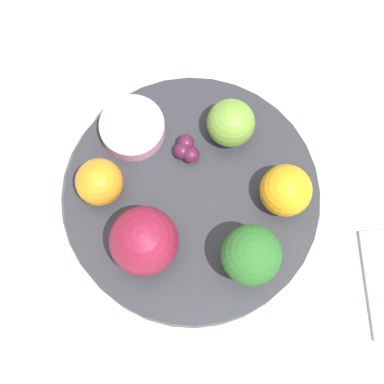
% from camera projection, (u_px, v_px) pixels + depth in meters
% --- Properties ---
extents(ground_plane, '(6.00, 6.00, 0.00)m').
position_uv_depth(ground_plane, '(192.00, 209.00, 0.63)').
color(ground_plane, gray).
extents(table_surface, '(1.20, 1.20, 0.02)m').
position_uv_depth(table_surface, '(192.00, 207.00, 0.62)').
color(table_surface, '#B2C6B2').
rests_on(table_surface, ground_plane).
extents(bowl, '(0.23, 0.23, 0.03)m').
position_uv_depth(bowl, '(192.00, 200.00, 0.60)').
color(bowl, '#2D2D33').
rests_on(bowl, table_surface).
extents(broccoli, '(0.05, 0.05, 0.07)m').
position_uv_depth(broccoli, '(251.00, 255.00, 0.53)').
color(broccoli, '#8CB76B').
rests_on(broccoli, bowl).
extents(apple_red, '(0.06, 0.06, 0.06)m').
position_uv_depth(apple_red, '(144.00, 241.00, 0.54)').
color(apple_red, maroon).
rests_on(apple_red, bowl).
extents(apple_green, '(0.04, 0.04, 0.04)m').
position_uv_depth(apple_green, '(231.00, 123.00, 0.58)').
color(apple_green, olive).
rests_on(apple_green, bowl).
extents(orange_front, '(0.04, 0.04, 0.04)m').
position_uv_depth(orange_front, '(99.00, 182.00, 0.56)').
color(orange_front, orange).
rests_on(orange_front, bowl).
extents(orange_back, '(0.05, 0.05, 0.05)m').
position_uv_depth(orange_back, '(286.00, 190.00, 0.56)').
color(orange_back, orange).
rests_on(orange_back, bowl).
extents(grape_cluster, '(0.03, 0.03, 0.02)m').
position_uv_depth(grape_cluster, '(185.00, 150.00, 0.59)').
color(grape_cluster, '#511938').
rests_on(grape_cluster, bowl).
extents(small_cup, '(0.06, 0.06, 0.02)m').
position_uv_depth(small_cup, '(132.00, 128.00, 0.59)').
color(small_cup, '#EA9EC6').
rests_on(small_cup, bowl).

